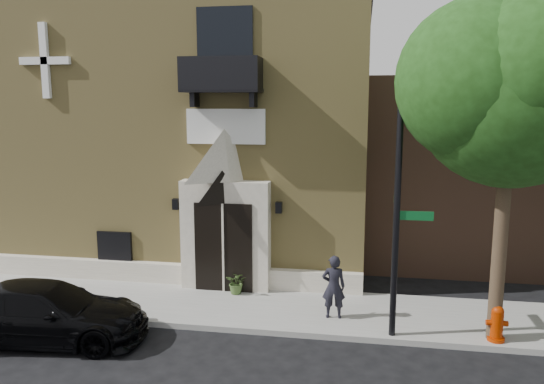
# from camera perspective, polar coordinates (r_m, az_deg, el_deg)

# --- Properties ---
(ground) EXTENTS (120.00, 120.00, 0.00)m
(ground) POSITION_cam_1_polar(r_m,az_deg,el_deg) (13.42, -3.66, -14.97)
(ground) COLOR black
(ground) RESTS_ON ground
(sidewalk) EXTENTS (42.00, 3.00, 0.15)m
(sidewalk) POSITION_cam_1_polar(r_m,az_deg,el_deg) (14.58, 1.65, -12.58)
(sidewalk) COLOR gray
(sidewalk) RESTS_ON ground
(church) EXTENTS (12.20, 11.01, 9.30)m
(church) POSITION_cam_1_polar(r_m,az_deg,el_deg) (20.68, -6.83, 6.93)
(church) COLOR tan
(church) RESTS_ON ground
(street_tree_left) EXTENTS (4.97, 4.38, 7.77)m
(street_tree_left) POSITION_cam_1_polar(r_m,az_deg,el_deg) (12.62, 24.58, 10.06)
(street_tree_left) COLOR #38281C
(street_tree_left) RESTS_ON sidewalk
(black_sedan) EXTENTS (4.97, 2.49, 1.39)m
(black_sedan) POSITION_cam_1_polar(r_m,az_deg,el_deg) (13.86, -23.17, -11.84)
(black_sedan) COLOR black
(black_sedan) RESTS_ON ground
(street_sign) EXTENTS (0.89, 0.89, 5.60)m
(street_sign) POSITION_cam_1_polar(r_m,az_deg,el_deg) (12.44, 13.32, -2.76)
(street_sign) COLOR black
(street_sign) RESTS_ON sidewalk
(fire_hydrant) EXTENTS (0.48, 0.39, 0.85)m
(fire_hydrant) POSITION_cam_1_polar(r_m,az_deg,el_deg) (13.56, 23.03, -12.89)
(fire_hydrant) COLOR #972400
(fire_hydrant) RESTS_ON sidewalk
(planter) EXTENTS (0.65, 0.58, 0.66)m
(planter) POSITION_cam_1_polar(r_m,az_deg,el_deg) (15.44, -3.80, -9.69)
(planter) COLOR #44612C
(planter) RESTS_ON sidewalk
(pedestrian_near) EXTENTS (0.63, 0.45, 1.64)m
(pedestrian_near) POSITION_cam_1_polar(r_m,az_deg,el_deg) (13.73, 6.64, -10.08)
(pedestrian_near) COLOR black
(pedestrian_near) RESTS_ON sidewalk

